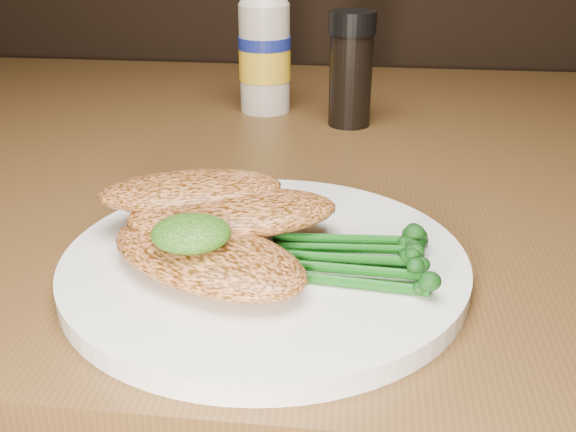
# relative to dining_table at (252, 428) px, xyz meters

# --- Properties ---
(dining_table) EXTENTS (1.20, 0.80, 0.75)m
(dining_table) POSITION_rel_dining_table_xyz_m (0.00, 0.00, 0.00)
(dining_table) COLOR #4F2F17
(dining_table) RESTS_ON floor
(plate) EXTENTS (0.27, 0.27, 0.01)m
(plate) POSITION_rel_dining_table_xyz_m (0.06, -0.25, 0.38)
(plate) COLOR white
(plate) RESTS_ON dining_table
(chicken_front) EXTENTS (0.17, 0.14, 0.02)m
(chicken_front) POSITION_rel_dining_table_xyz_m (0.03, -0.28, 0.40)
(chicken_front) COLOR #D27B42
(chicken_front) RESTS_ON plate
(chicken_mid) EXTENTS (0.16, 0.11, 0.02)m
(chicken_mid) POSITION_rel_dining_table_xyz_m (0.04, -0.24, 0.41)
(chicken_mid) COLOR #D27B42
(chicken_mid) RESTS_ON plate
(chicken_back) EXTENTS (0.14, 0.10, 0.02)m
(chicken_back) POSITION_rel_dining_table_xyz_m (0.00, -0.22, 0.42)
(chicken_back) COLOR #D27B42
(chicken_back) RESTS_ON plate
(pesto_front) EXTENTS (0.05, 0.05, 0.02)m
(pesto_front) POSITION_rel_dining_table_xyz_m (0.02, -0.29, 0.42)
(pesto_front) COLOR black
(pesto_front) RESTS_ON chicken_front
(broccolini_bundle) EXTENTS (0.16, 0.13, 0.02)m
(broccolini_bundle) POSITION_rel_dining_table_xyz_m (0.11, -0.26, 0.40)
(broccolini_bundle) COLOR #125312
(broccolini_bundle) RESTS_ON plate
(mayo_bottle) EXTENTS (0.07, 0.07, 0.17)m
(mayo_bottle) POSITION_rel_dining_table_xyz_m (0.00, 0.14, 0.46)
(mayo_bottle) COLOR beige
(mayo_bottle) RESTS_ON dining_table
(pepper_grinder) EXTENTS (0.07, 0.07, 0.12)m
(pepper_grinder) POSITION_rel_dining_table_xyz_m (0.10, 0.09, 0.44)
(pepper_grinder) COLOR black
(pepper_grinder) RESTS_ON dining_table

